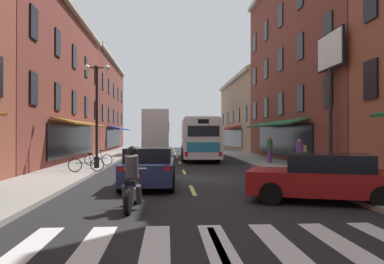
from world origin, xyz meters
name	(u,v)px	position (x,y,z in m)	size (l,w,h in m)	color
ground_plane	(187,180)	(0.00, 0.00, -0.05)	(34.80, 80.00, 0.10)	black
lane_centre_dashes	(187,179)	(0.00, -0.25, 0.00)	(0.14, 73.90, 0.01)	#DBCC4C
crosswalk_near	(218,244)	(0.00, -10.00, 0.00)	(7.10, 2.80, 0.01)	silver
sidewalk_left	(52,178)	(-5.90, 0.00, 0.07)	(3.00, 80.00, 0.14)	gray
sidewalk_right	(316,176)	(5.90, 0.00, 0.07)	(3.00, 80.00, 0.14)	gray
billboard_sign	(330,66)	(7.05, 1.05, 5.31)	(0.40, 2.78, 6.82)	black
transit_bus	(198,138)	(1.61, 13.09, 1.66)	(2.89, 11.58, 3.17)	white
box_truck	(156,132)	(-1.91, 20.22, 2.18)	(2.50, 8.02, 4.23)	white
sedan_near	(324,178)	(3.65, -6.09, 0.71)	(4.60, 3.16, 1.40)	maroon
sedan_mid	(149,167)	(-1.57, -2.51, 0.75)	(2.02, 4.44, 1.48)	navy
motorcycle_rider	(132,182)	(-1.81, -6.75, 0.71)	(0.62, 2.07, 1.66)	black
bicycle_near	(98,159)	(-4.92, 5.74, 0.50)	(1.70, 0.48, 0.91)	black
bicycle_mid	(86,164)	(-4.84, 2.03, 0.50)	(1.69, 0.50, 0.91)	black
pedestrian_near	(300,154)	(5.99, 2.33, 0.98)	(0.50, 0.36, 1.59)	black
pedestrian_mid	(270,149)	(5.69, 6.95, 1.02)	(0.36, 0.36, 1.71)	#66387F
street_lamp_twin	(97,111)	(-4.72, 4.09, 3.25)	(1.42, 0.32, 5.64)	black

